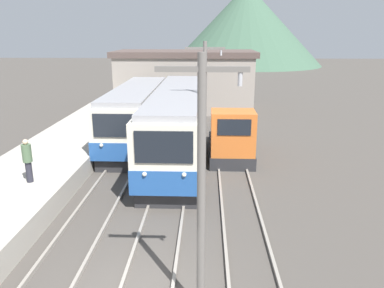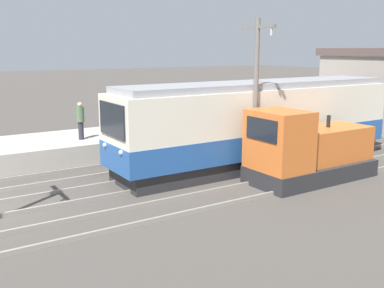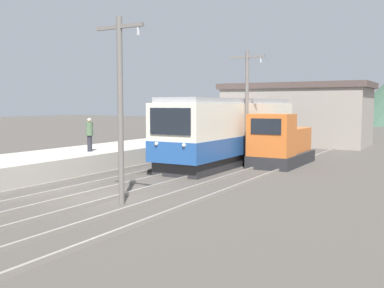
# 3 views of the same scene
# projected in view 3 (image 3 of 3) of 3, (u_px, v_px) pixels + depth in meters

# --- Properties ---
(ground_plane) EXTENTS (200.00, 200.00, 0.00)m
(ground_plane) POSITION_uv_depth(u_px,v_px,m) (97.00, 196.00, 17.16)
(ground_plane) COLOR #47423D
(track_left) EXTENTS (1.54, 60.00, 0.14)m
(track_left) POSITION_uv_depth(u_px,v_px,m) (49.00, 188.00, 18.44)
(track_left) COLOR gray
(track_left) RESTS_ON ground
(track_center) EXTENTS (1.54, 60.00, 0.14)m
(track_center) POSITION_uv_depth(u_px,v_px,m) (101.00, 195.00, 17.06)
(track_center) COLOR gray
(track_center) RESTS_ON ground
(track_right) EXTENTS (1.54, 60.00, 0.14)m
(track_right) POSITION_uv_depth(u_px,v_px,m) (167.00, 204.00, 15.57)
(track_right) COLOR gray
(track_right) RESTS_ON ground
(commuter_train_left) EXTENTS (2.84, 11.72, 3.62)m
(commuter_train_left) POSITION_uv_depth(u_px,v_px,m) (213.00, 131.00, 31.05)
(commuter_train_left) COLOR #28282B
(commuter_train_left) RESTS_ON ground
(commuter_train_center) EXTENTS (2.84, 14.47, 3.86)m
(commuter_train_center) POSITION_uv_depth(u_px,v_px,m) (234.00, 133.00, 27.35)
(commuter_train_center) COLOR #28282B
(commuter_train_center) RESTS_ON ground
(shunting_locomotive) EXTENTS (2.40, 5.56, 3.00)m
(shunting_locomotive) POSITION_uv_depth(u_px,v_px,m) (281.00, 144.00, 25.88)
(shunting_locomotive) COLOR #28282B
(shunting_locomotive) RESTS_ON ground
(catenary_mast_near) EXTENTS (2.00, 0.20, 6.49)m
(catenary_mast_near) POSITION_uv_depth(u_px,v_px,m) (120.00, 103.00, 15.48)
(catenary_mast_near) COLOR slate
(catenary_mast_near) RESTS_ON ground
(catenary_mast_mid) EXTENTS (2.00, 0.20, 6.49)m
(catenary_mast_mid) POSITION_uv_depth(u_px,v_px,m) (247.00, 104.00, 25.11)
(catenary_mast_mid) COLOR slate
(catenary_mast_mid) RESTS_ON ground
(person_on_platform) EXTENTS (0.38, 0.38, 1.83)m
(person_on_platform) POSITION_uv_depth(u_px,v_px,m) (90.00, 133.00, 24.55)
(person_on_platform) COLOR #282833
(person_on_platform) RESTS_ON platform_left
(station_building) EXTENTS (12.60, 6.30, 5.34)m
(station_building) POSITION_uv_depth(u_px,v_px,m) (296.00, 114.00, 39.47)
(station_building) COLOR gray
(station_building) RESTS_ON ground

